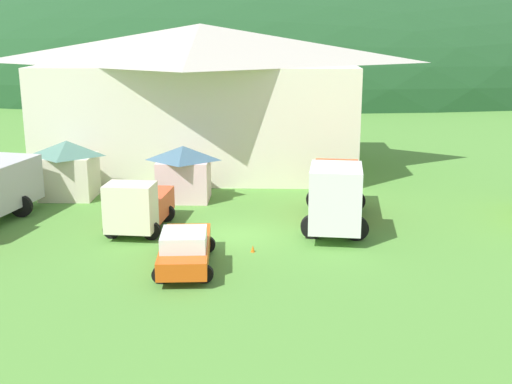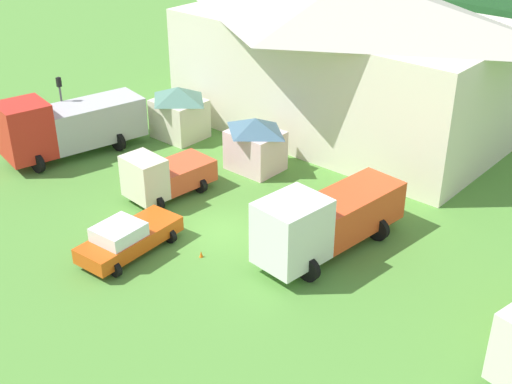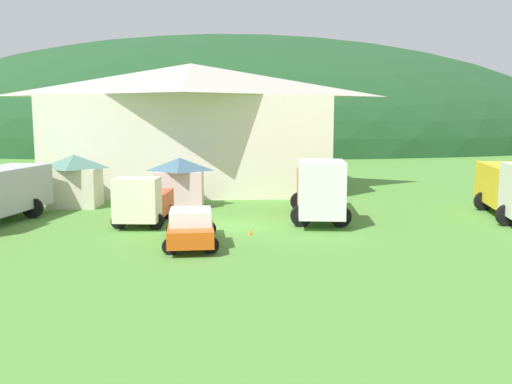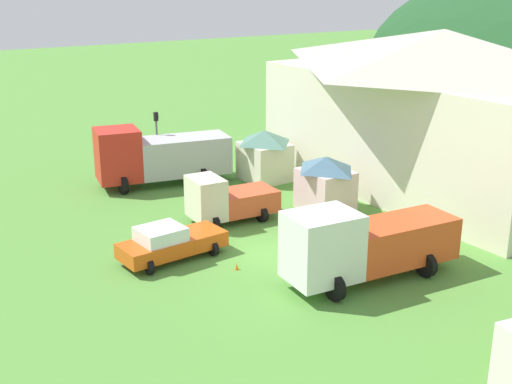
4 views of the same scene
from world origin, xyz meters
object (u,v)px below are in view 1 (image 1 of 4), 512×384
at_px(play_shed_cream, 68,168).
at_px(service_pickup_orange, 185,248).
at_px(depot_building, 202,95).
at_px(light_truck_cream, 138,206).
at_px(traffic_cone_near_pickup, 253,252).
at_px(play_shed_pink, 184,172).
at_px(heavy_rig_white, 336,192).

bearing_deg(play_shed_cream, service_pickup_orange, -53.19).
relative_size(depot_building, light_truck_cream, 4.41).
xyz_separation_m(depot_building, traffic_cone_near_pickup, (3.96, -16.78, -4.87)).
distance_m(play_shed_cream, play_shed_pink, 6.49).
relative_size(depot_building, play_shed_cream, 6.56).
xyz_separation_m(play_shed_pink, light_truck_cream, (-1.38, -5.57, -0.34)).
height_order(play_shed_cream, traffic_cone_near_pickup, play_shed_cream).
xyz_separation_m(play_shed_cream, light_truck_cream, (5.11, -5.92, -0.44)).
distance_m(play_shed_pink, traffic_cone_near_pickup, 9.39).
bearing_deg(play_shed_pink, service_pickup_orange, -81.95).
height_order(depot_building, heavy_rig_white, depot_building).
height_order(heavy_rig_white, service_pickup_orange, heavy_rig_white).
relative_size(heavy_rig_white, traffic_cone_near_pickup, 13.50).
height_order(play_shed_cream, light_truck_cream, play_shed_cream).
distance_m(play_shed_cream, traffic_cone_near_pickup, 13.77).
bearing_deg(service_pickup_orange, heavy_rig_white, 127.59).
xyz_separation_m(play_shed_pink, traffic_cone_near_pickup, (4.08, -8.32, -1.56)).
relative_size(depot_building, traffic_cone_near_pickup, 35.39).
distance_m(light_truck_cream, traffic_cone_near_pickup, 6.23).
relative_size(play_shed_pink, service_pickup_orange, 0.60).
height_order(play_shed_pink, service_pickup_orange, play_shed_pink).
height_order(depot_building, service_pickup_orange, depot_building).
distance_m(light_truck_cream, service_pickup_orange, 5.47).
bearing_deg(traffic_cone_near_pickup, heavy_rig_white, 44.86).
distance_m(depot_building, light_truck_cream, 14.57).
distance_m(light_truck_cream, heavy_rig_white, 9.36).
bearing_deg(traffic_cone_near_pickup, service_pickup_orange, -143.84).
height_order(play_shed_pink, heavy_rig_white, heavy_rig_white).
bearing_deg(light_truck_cream, heavy_rig_white, 101.28).
bearing_deg(play_shed_cream, heavy_rig_white, -18.66).
relative_size(play_shed_cream, heavy_rig_white, 0.40).
height_order(play_shed_pink, traffic_cone_near_pickup, play_shed_pink).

